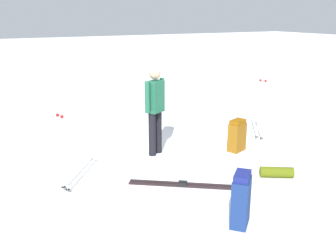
{
  "coord_description": "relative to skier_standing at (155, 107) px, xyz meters",
  "views": [
    {
      "loc": [
        5.93,
        -3.14,
        2.67
      ],
      "look_at": [
        0.0,
        0.0,
        0.7
      ],
      "focal_mm": 41.22,
      "sensor_mm": 36.0,
      "label": 1
    }
  ],
  "objects": [
    {
      "name": "ground_plane",
      "position": [
        0.51,
        0.01,
        -0.95
      ],
      "size": [
        80.0,
        80.0,
        0.0
      ],
      "primitive_type": "plane",
      "color": "white"
    },
    {
      "name": "skier_standing",
      "position": [
        0.0,
        0.0,
        0.0
      ],
      "size": [
        0.36,
        0.51,
        1.7
      ],
      "color": "black",
      "rests_on": "ground_plane"
    },
    {
      "name": "ski_pair_near",
      "position": [
        1.52,
        -0.26,
        -0.94
      ],
      "size": [
        1.15,
        1.53,
        0.05
      ],
      "color": "black",
      "rests_on": "ground_plane"
    },
    {
      "name": "backpack_large_dark",
      "position": [
        0.61,
        1.52,
        -0.64
      ],
      "size": [
        0.34,
        0.42,
        0.65
      ],
      "color": "brown",
      "rests_on": "ground_plane"
    },
    {
      "name": "backpack_bright",
      "position": [
        2.9,
        -0.19,
        -0.6
      ],
      "size": [
        0.41,
        0.41,
        0.72
      ],
      "color": "navy",
      "rests_on": "ground_plane"
    },
    {
      "name": "ski_poles_planted_near",
      "position": [
        0.3,
        2.37,
        -0.21
      ],
      "size": [
        0.19,
        0.11,
        1.34
      ],
      "color": "#BCBBC0",
      "rests_on": "ground_plane"
    },
    {
      "name": "ski_poles_planted_far",
      "position": [
        0.87,
        -1.98,
        -0.26
      ],
      "size": [
        0.19,
        0.11,
        1.25
      ],
      "color": "#ABBFB8",
      "rests_on": "ground_plane"
    },
    {
      "name": "sleeping_mat_rolled",
      "position": [
        1.98,
        1.31,
        -0.86
      ],
      "size": [
        0.44,
        0.56,
        0.18
      ],
      "primitive_type": "cylinder",
      "rotation": [
        0.0,
        1.57,
        1.02
      ],
      "color": "#536011",
      "rests_on": "ground_plane"
    }
  ]
}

